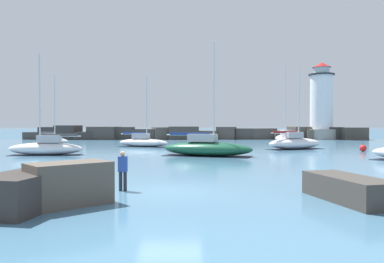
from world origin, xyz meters
TOP-DOWN VIEW (x-y plane):
  - ground_plane at (0.00, 0.00)m, footprint 600.00×600.00m
  - open_sea_beyond at (0.00, 112.15)m, footprint 400.00×116.00m
  - breakwater_jetty at (2.69, 52.16)m, footprint 60.45×7.07m
  - lighthouse at (24.68, 51.56)m, footprint 5.27×5.27m
  - foreground_rocks at (-1.16, -2.69)m, footprint 12.82×4.80m
  - sailboat_moored_0 at (-11.43, 17.42)m, footprint 6.36×1.97m
  - sailboat_moored_2 at (-4.54, 29.50)m, footprint 6.64×4.21m
  - sailboat_moored_3 at (12.16, 24.79)m, footprint 6.92×4.73m
  - sailboat_moored_4 at (2.32, 16.25)m, footprint 8.02×4.88m
  - sailboat_moored_5 at (-16.75, 33.94)m, footprint 5.51×4.40m
  - sailboat_moored_6 at (14.73, 37.79)m, footprint 3.05×5.98m
  - mooring_buoy_orange_near at (17.81, 21.24)m, footprint 0.66×0.66m
  - person_on_rocks at (-1.87, -0.03)m, footprint 0.36×0.22m

SIDE VIEW (x-z plane):
  - ground_plane at x=0.00m, z-range 0.00..0.00m
  - open_sea_beyond at x=0.00m, z-range 0.00..0.01m
  - mooring_buoy_orange_near at x=17.81m, z-range -0.10..0.76m
  - sailboat_moored_5 at x=-16.75m, z-range -3.97..5.02m
  - foreground_rocks at x=-1.16m, z-range -0.13..1.27m
  - sailboat_moored_2 at x=-4.54m, z-range -3.64..4.82m
  - sailboat_moored_0 at x=-11.43m, z-range -3.72..5.01m
  - sailboat_moored_4 at x=2.32m, z-range -4.04..5.42m
  - sailboat_moored_3 at x=12.16m, z-range -3.57..4.96m
  - sailboat_moored_6 at x=14.73m, z-range -4.81..6.24m
  - person_on_rocks at x=-1.87m, z-range 0.08..1.66m
  - breakwater_jetty at x=2.69m, z-range -0.24..2.24m
  - lighthouse at x=24.68m, z-range -0.91..12.76m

